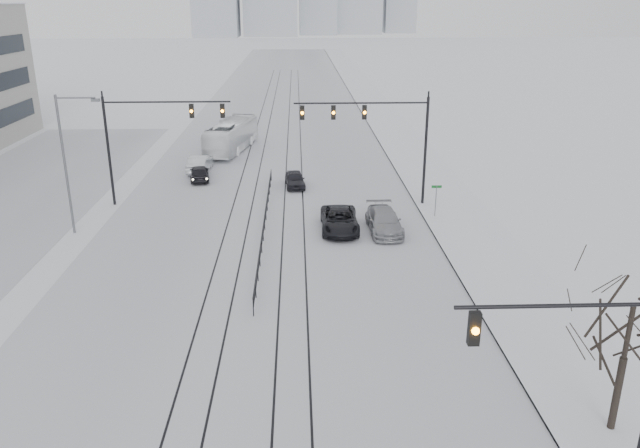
{
  "coord_description": "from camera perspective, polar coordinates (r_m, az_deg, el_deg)",
  "views": [
    {
      "loc": [
        2.2,
        -8.93,
        14.45
      ],
      "look_at": [
        3.37,
        22.23,
        3.2
      ],
      "focal_mm": 35.0,
      "sensor_mm": 36.0,
      "label": 1
    }
  ],
  "objects": [
    {
      "name": "road",
      "position": [
        70.46,
        -3.94,
        7.96
      ],
      "size": [
        22.0,
        260.0,
        0.02
      ],
      "primitive_type": "cube",
      "color": "silver",
      "rests_on": "ground"
    },
    {
      "name": "box_truck",
      "position": [
        63.85,
        -8.09,
        7.97
      ],
      "size": [
        4.68,
        11.29,
        3.06
      ],
      "primitive_type": "imported",
      "rotation": [
        0.0,
        0.0,
        2.94
      ],
      "color": "white",
      "rests_on": "ground"
    },
    {
      "name": "curb",
      "position": [
        70.97,
        5.1,
        8.06
      ],
      "size": [
        0.1,
        260.0,
        0.12
      ],
      "primitive_type": "cube",
      "color": "gray",
      "rests_on": "ground"
    },
    {
      "name": "tram_rails",
      "position": [
        51.06,
        -4.55,
        3.36
      ],
      "size": [
        5.3,
        180.0,
        0.01
      ],
      "color": "black",
      "rests_on": "ground"
    },
    {
      "name": "sedan_nb_front",
      "position": [
        41.14,
        1.8,
        0.33
      ],
      "size": [
        2.44,
        5.22,
        1.44
      ],
      "primitive_type": "imported",
      "rotation": [
        0.0,
        0.0,
        -0.01
      ],
      "color": "black",
      "rests_on": "ground"
    },
    {
      "name": "sedan_nb_right",
      "position": [
        41.13,
        5.88,
        0.25
      ],
      "size": [
        2.19,
        5.11,
        1.47
      ],
      "primitive_type": "imported",
      "rotation": [
        0.0,
        0.0,
        0.03
      ],
      "color": "gray",
      "rests_on": "ground"
    },
    {
      "name": "bare_tree",
      "position": [
        23.28,
        26.57,
        -7.77
      ],
      "size": [
        4.4,
        4.4,
        6.1
      ],
      "color": "black",
      "rests_on": "ground"
    },
    {
      "name": "traffic_mast_ne",
      "position": [
        45.17,
        5.52,
        8.66
      ],
      "size": [
        9.6,
        0.37,
        8.0
      ],
      "color": "black",
      "rests_on": "ground"
    },
    {
      "name": "traffic_mast_near",
      "position": [
        19.86,
        24.38,
        -11.99
      ],
      "size": [
        6.1,
        0.37,
        7.0
      ],
      "color": "black",
      "rests_on": "ground"
    },
    {
      "name": "street_light_west",
      "position": [
        42.53,
        -22.01,
        5.84
      ],
      "size": [
        2.73,
        0.25,
        9.0
      ],
      "color": "#595B60",
      "rests_on": "ground"
    },
    {
      "name": "sedan_sb_inner",
      "position": [
        53.73,
        -10.96,
        4.6
      ],
      "size": [
        2.13,
        4.06,
        1.32
      ],
      "primitive_type": "imported",
      "rotation": [
        0.0,
        0.0,
        3.3
      ],
      "color": "black",
      "rests_on": "ground"
    },
    {
      "name": "median_fence",
      "position": [
        41.41,
        -5.08,
        0.11
      ],
      "size": [
        0.06,
        24.0,
        1.0
      ],
      "color": "black",
      "rests_on": "ground"
    },
    {
      "name": "street_sign",
      "position": [
        43.96,
        10.56,
        2.5
      ],
      "size": [
        0.7,
        0.06,
        2.4
      ],
      "color": "#595B60",
      "rests_on": "ground"
    },
    {
      "name": "sedan_sb_outer",
      "position": [
        56.55,
        -10.94,
        5.48
      ],
      "size": [
        1.8,
        4.73,
        1.54
      ],
      "primitive_type": "imported",
      "rotation": [
        0.0,
        0.0,
        3.11
      ],
      "color": "silver",
      "rests_on": "ground"
    },
    {
      "name": "traffic_mast_nw",
      "position": [
        47.04,
        -15.46,
        8.25
      ],
      "size": [
        9.1,
        0.37,
        8.0
      ],
      "color": "black",
      "rests_on": "ground"
    },
    {
      "name": "sedan_nb_far",
      "position": [
        50.95,
        -2.31,
        4.09
      ],
      "size": [
        1.8,
        3.85,
        1.28
      ],
      "primitive_type": "imported",
      "rotation": [
        0.0,
        0.0,
        0.08
      ],
      "color": "black",
      "rests_on": "ground"
    },
    {
      "name": "sidewalk_east",
      "position": [
        71.32,
        7.08,
        8.06
      ],
      "size": [
        5.0,
        260.0,
        0.16
      ],
      "primitive_type": "cube",
      "color": "silver",
      "rests_on": "ground"
    }
  ]
}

